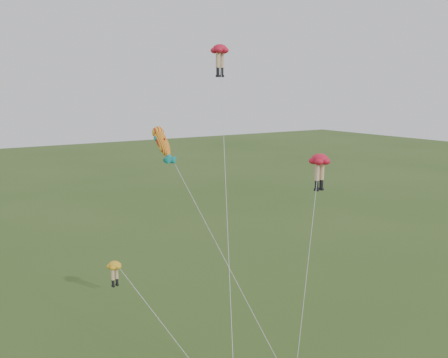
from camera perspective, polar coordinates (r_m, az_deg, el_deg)
legs_kite_red_high at (r=39.44m, az=-0.45°, el=13.87°), size 8.87×14.95×22.17m
legs_kite_red_mid at (r=33.08m, az=10.85°, el=1.54°), size 7.01×5.65×14.62m
legs_kite_yellow at (r=27.57m, az=-11.31°, el=-11.20°), size 5.92×6.33×9.75m
fish_kite at (r=35.62m, az=-7.00°, el=4.08°), size 2.73×15.33×16.38m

